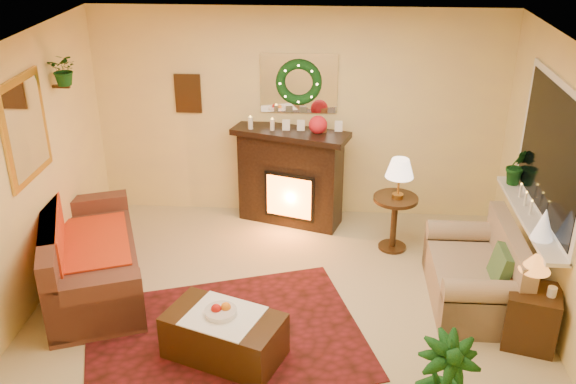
# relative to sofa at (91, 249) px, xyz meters

# --- Properties ---
(floor) EXTENTS (5.00, 5.00, 0.00)m
(floor) POSITION_rel_sofa_xyz_m (2.04, -0.35, -0.43)
(floor) COLOR beige
(floor) RESTS_ON ground
(ceiling) EXTENTS (5.00, 5.00, 0.00)m
(ceiling) POSITION_rel_sofa_xyz_m (2.04, -0.35, 2.17)
(ceiling) COLOR white
(ceiling) RESTS_ON ground
(wall_back) EXTENTS (5.00, 5.00, 0.00)m
(wall_back) POSITION_rel_sofa_xyz_m (2.04, 1.90, 0.87)
(wall_back) COLOR #EFD88C
(wall_back) RESTS_ON ground
(wall_front) EXTENTS (5.00, 5.00, 0.00)m
(wall_front) POSITION_rel_sofa_xyz_m (2.04, -2.60, 0.87)
(wall_front) COLOR #EFD88C
(wall_front) RESTS_ON ground
(wall_left) EXTENTS (4.50, 4.50, 0.00)m
(wall_left) POSITION_rel_sofa_xyz_m (-0.46, -0.35, 0.87)
(wall_left) COLOR #EFD88C
(wall_left) RESTS_ON ground
(wall_right) EXTENTS (4.50, 4.50, 0.00)m
(wall_right) POSITION_rel_sofa_xyz_m (4.54, -0.35, 0.87)
(wall_right) COLOR #EFD88C
(wall_right) RESTS_ON ground
(area_rug) EXTENTS (2.99, 2.60, 0.01)m
(area_rug) POSITION_rel_sofa_xyz_m (1.51, -0.80, -0.42)
(area_rug) COLOR #4D1D12
(area_rug) RESTS_ON floor
(sofa) EXTENTS (1.54, 2.19, 0.86)m
(sofa) POSITION_rel_sofa_xyz_m (0.00, 0.00, 0.00)
(sofa) COLOR #52381B
(sofa) RESTS_ON floor
(red_throw) EXTENTS (0.72, 1.18, 0.02)m
(red_throw) POSITION_rel_sofa_xyz_m (-0.02, 0.13, 0.03)
(red_throw) COLOR #E84A29
(red_throw) RESTS_ON sofa
(fireplace) EXTENTS (1.30, 0.74, 1.14)m
(fireplace) POSITION_rel_sofa_xyz_m (1.96, 1.61, 0.12)
(fireplace) COLOR black
(fireplace) RESTS_ON floor
(poinsettia) EXTENTS (0.22, 0.22, 0.22)m
(poinsettia) POSITION_rel_sofa_xyz_m (2.28, 1.56, 0.87)
(poinsettia) COLOR red
(poinsettia) RESTS_ON fireplace
(mantel_candle_a) EXTENTS (0.06, 0.06, 0.18)m
(mantel_candle_a) POSITION_rel_sofa_xyz_m (1.48, 1.63, 0.83)
(mantel_candle_a) COLOR silver
(mantel_candle_a) RESTS_ON fireplace
(mantel_candle_b) EXTENTS (0.05, 0.05, 0.16)m
(mantel_candle_b) POSITION_rel_sofa_xyz_m (1.74, 1.60, 0.83)
(mantel_candle_b) COLOR white
(mantel_candle_b) RESTS_ON fireplace
(mantel_mirror) EXTENTS (0.92, 0.02, 0.72)m
(mantel_mirror) POSITION_rel_sofa_xyz_m (2.04, 1.88, 1.27)
(mantel_mirror) COLOR white
(mantel_mirror) RESTS_ON wall_back
(wreath) EXTENTS (0.55, 0.11, 0.55)m
(wreath) POSITION_rel_sofa_xyz_m (2.04, 1.84, 1.29)
(wreath) COLOR #194719
(wreath) RESTS_ON wall_back
(wall_art) EXTENTS (0.32, 0.03, 0.48)m
(wall_art) POSITION_rel_sofa_xyz_m (0.69, 1.88, 1.12)
(wall_art) COLOR #381E11
(wall_art) RESTS_ON wall_back
(gold_mirror) EXTENTS (0.03, 0.84, 1.00)m
(gold_mirror) POSITION_rel_sofa_xyz_m (-0.44, -0.05, 1.32)
(gold_mirror) COLOR gold
(gold_mirror) RESTS_ON wall_left
(hanging_plant) EXTENTS (0.33, 0.28, 0.36)m
(hanging_plant) POSITION_rel_sofa_xyz_m (-0.30, 0.70, 1.54)
(hanging_plant) COLOR #194719
(hanging_plant) RESTS_ON wall_left
(loveseat) EXTENTS (0.80, 1.38, 0.80)m
(loveseat) POSITION_rel_sofa_xyz_m (3.90, -0.01, -0.01)
(loveseat) COLOR tan
(loveseat) RESTS_ON floor
(window_frame) EXTENTS (0.03, 1.86, 1.36)m
(window_frame) POSITION_rel_sofa_xyz_m (4.53, 0.20, 1.12)
(window_frame) COLOR white
(window_frame) RESTS_ON wall_right
(window_glass) EXTENTS (0.02, 1.70, 1.22)m
(window_glass) POSITION_rel_sofa_xyz_m (4.51, 0.20, 1.12)
(window_glass) COLOR black
(window_glass) RESTS_ON wall_right
(window_sill) EXTENTS (0.22, 1.86, 0.04)m
(window_sill) POSITION_rel_sofa_xyz_m (4.42, 0.20, 0.44)
(window_sill) COLOR white
(window_sill) RESTS_ON wall_right
(mini_tree) EXTENTS (0.20, 0.20, 0.31)m
(mini_tree) POSITION_rel_sofa_xyz_m (4.39, -0.29, 0.61)
(mini_tree) COLOR white
(mini_tree) RESTS_ON window_sill
(sill_plant) EXTENTS (0.30, 0.24, 0.55)m
(sill_plant) POSITION_rel_sofa_xyz_m (4.45, 0.93, 0.66)
(sill_plant) COLOR #256326
(sill_plant) RESTS_ON window_sill
(side_table_round) EXTENTS (0.65, 0.65, 0.66)m
(side_table_round) POSITION_rel_sofa_xyz_m (3.19, 1.00, -0.10)
(side_table_round) COLOR black
(side_table_round) RESTS_ON floor
(lamp_cream) EXTENTS (0.31, 0.31, 0.48)m
(lamp_cream) POSITION_rel_sofa_xyz_m (3.21, 0.98, 0.45)
(lamp_cream) COLOR #FADCBE
(lamp_cream) RESTS_ON side_table_round
(end_table_square) EXTENTS (0.56, 0.56, 0.55)m
(end_table_square) POSITION_rel_sofa_xyz_m (4.30, -0.65, -0.16)
(end_table_square) COLOR #332115
(end_table_square) RESTS_ON floor
(lamp_tiffany) EXTENTS (0.28, 0.28, 0.40)m
(lamp_tiffany) POSITION_rel_sofa_xyz_m (4.26, -0.62, 0.32)
(lamp_tiffany) COLOR orange
(lamp_tiffany) RESTS_ON end_table_square
(coffee_table) EXTENTS (1.15, 0.89, 0.43)m
(coffee_table) POSITION_rel_sofa_xyz_m (1.55, -1.04, -0.22)
(coffee_table) COLOR #462812
(coffee_table) RESTS_ON floor
(fruit_bowl) EXTENTS (0.28, 0.28, 0.07)m
(fruit_bowl) POSITION_rel_sofa_xyz_m (1.52, -1.03, 0.02)
(fruit_bowl) COLOR silver
(fruit_bowl) RESTS_ON coffee_table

